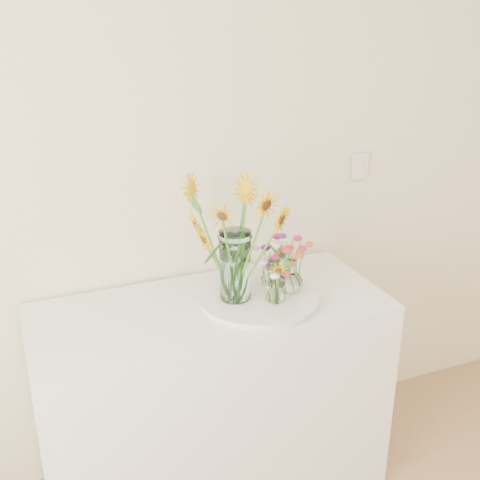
{
  "coord_description": "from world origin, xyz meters",
  "views": [
    {
      "loc": [
        -0.79,
        -0.04,
        2.03
      ],
      "look_at": [
        0.0,
        1.89,
        1.18
      ],
      "focal_mm": 45.0,
      "sensor_mm": 36.0,
      "label": 1
    }
  ],
  "objects": [
    {
      "name": "counter",
      "position": [
        -0.1,
        1.93,
        0.45
      ],
      "size": [
        1.4,
        0.6,
        0.9
      ],
      "primitive_type": "cube",
      "color": "white",
      "rests_on": "ground_plane"
    },
    {
      "name": "tray",
      "position": [
        0.08,
        1.89,
        0.91
      ],
      "size": [
        0.46,
        0.46,
        0.02
      ],
      "primitive_type": "cylinder",
      "color": "white",
      "rests_on": "counter"
    },
    {
      "name": "mason_jar",
      "position": [
        -0.01,
        1.9,
        1.07
      ],
      "size": [
        0.15,
        0.15,
        0.28
      ],
      "primitive_type": "cylinder",
      "rotation": [
        0.0,
        0.0,
        0.27
      ],
      "color": "#C1F1EA",
      "rests_on": "tray"
    },
    {
      "name": "sunflower_bouquet",
      "position": [
        -0.01,
        1.9,
        1.19
      ],
      "size": [
        0.75,
        0.75,
        0.52
      ],
      "primitive_type": null,
      "rotation": [
        0.0,
        0.0,
        0.27
      ],
      "color": "#E5A504",
      "rests_on": "tray"
    },
    {
      "name": "small_vase_a",
      "position": [
        0.13,
        1.82,
        0.98
      ],
      "size": [
        0.08,
        0.08,
        0.11
      ],
      "primitive_type": "cylinder",
      "rotation": [
        0.0,
        0.0,
        -0.25
      ],
      "color": "white",
      "rests_on": "tray"
    },
    {
      "name": "wildflower_posy_a",
      "position": [
        0.13,
        1.82,
        1.03
      ],
      "size": [
        0.2,
        0.2,
        0.2
      ],
      "primitive_type": null,
      "color": "#EA4C14",
      "rests_on": "tray"
    },
    {
      "name": "small_vase_b",
      "position": [
        0.22,
        1.88,
        0.99
      ],
      "size": [
        0.1,
        0.1,
        0.14
      ],
      "primitive_type": null,
      "rotation": [
        0.0,
        0.0,
        -0.0
      ],
      "color": "white",
      "rests_on": "tray"
    },
    {
      "name": "wildflower_posy_b",
      "position": [
        0.22,
        1.88,
        1.04
      ],
      "size": [
        0.19,
        0.19,
        0.23
      ],
      "primitive_type": null,
      "color": "#EA4C14",
      "rests_on": "tray"
    },
    {
      "name": "small_vase_c",
      "position": [
        0.18,
        1.98,
        0.98
      ],
      "size": [
        0.06,
        0.06,
        0.1
      ],
      "primitive_type": "cylinder",
      "rotation": [
        0.0,
        0.0,
        0.01
      ],
      "color": "white",
      "rests_on": "tray"
    },
    {
      "name": "wildflower_posy_c",
      "position": [
        0.18,
        1.98,
        1.02
      ],
      "size": [
        0.2,
        0.2,
        0.19
      ],
      "primitive_type": null,
      "color": "#EA4C14",
      "rests_on": "tray"
    }
  ]
}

